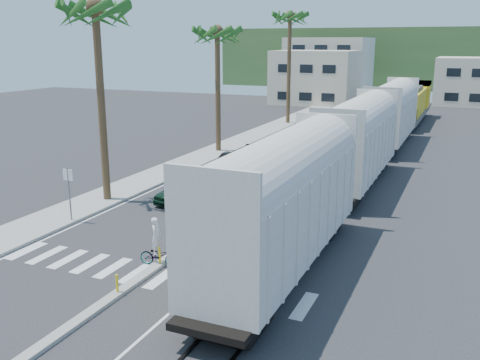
# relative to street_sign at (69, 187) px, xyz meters

# --- Properties ---
(ground) EXTENTS (140.00, 140.00, 0.00)m
(ground) POSITION_rel_street_sign_xyz_m (7.30, -2.00, -1.97)
(ground) COLOR #28282B
(ground) RESTS_ON ground
(sidewalk) EXTENTS (3.00, 90.00, 0.15)m
(sidewalk) POSITION_rel_street_sign_xyz_m (-1.20, 23.00, -1.90)
(sidewalk) COLOR gray
(sidewalk) RESTS_ON ground
(rails) EXTENTS (1.56, 100.00, 0.06)m
(rails) POSITION_rel_street_sign_xyz_m (12.30, 26.00, -1.94)
(rails) COLOR black
(rails) RESTS_ON ground
(median) EXTENTS (0.45, 60.00, 0.85)m
(median) POSITION_rel_street_sign_xyz_m (7.30, 17.96, -1.88)
(median) COLOR gray
(median) RESTS_ON ground
(crosswalk) EXTENTS (14.00, 2.20, 0.01)m
(crosswalk) POSITION_rel_street_sign_xyz_m (7.30, -4.00, -1.97)
(crosswalk) COLOR silver
(crosswalk) RESTS_ON ground
(lane_markings) EXTENTS (9.42, 90.00, 0.01)m
(lane_markings) POSITION_rel_street_sign_xyz_m (5.15, 23.00, -1.97)
(lane_markings) COLOR silver
(lane_markings) RESTS_ON ground
(freight_train) EXTENTS (3.00, 60.94, 5.85)m
(freight_train) POSITION_rel_street_sign_xyz_m (12.30, 19.13, 0.93)
(freight_train) COLOR beige
(freight_train) RESTS_ON ground
(palm_trees) EXTENTS (3.50, 37.20, 13.75)m
(palm_trees) POSITION_rel_street_sign_xyz_m (-0.80, 20.70, 8.84)
(palm_trees) COLOR brown
(palm_trees) RESTS_ON ground
(street_sign) EXTENTS (0.60, 0.08, 3.00)m
(street_sign) POSITION_rel_street_sign_xyz_m (0.00, 0.00, 0.00)
(street_sign) COLOR slate
(street_sign) RESTS_ON ground
(buildings) EXTENTS (38.00, 27.00, 10.00)m
(buildings) POSITION_rel_street_sign_xyz_m (0.89, 69.66, 2.39)
(buildings) COLOR beige
(buildings) RESTS_ON ground
(hillside) EXTENTS (80.00, 20.00, 12.00)m
(hillside) POSITION_rel_street_sign_xyz_m (7.30, 98.00, 4.03)
(hillside) COLOR #385628
(hillside) RESTS_ON ground
(car_lead) EXTENTS (2.22, 4.40, 1.42)m
(car_lead) POSITION_rel_street_sign_xyz_m (3.41, 5.81, -1.26)
(car_lead) COLOR black
(car_lead) RESTS_ON ground
(car_second) EXTENTS (2.25, 5.16, 1.64)m
(car_second) POSITION_rel_street_sign_xyz_m (3.79, 12.31, -1.15)
(car_second) COLOR black
(car_second) RESTS_ON ground
(car_third) EXTENTS (1.82, 4.45, 1.29)m
(car_third) POSITION_rel_street_sign_xyz_m (3.10, 16.19, -1.33)
(car_third) COLOR black
(car_third) RESTS_ON ground
(car_rear) EXTENTS (3.32, 5.57, 1.43)m
(car_rear) POSITION_rel_street_sign_xyz_m (4.49, 22.73, -1.26)
(car_rear) COLOR #B0B3B5
(car_rear) RESTS_ON ground
(cyclist) EXTENTS (1.00, 1.88, 2.15)m
(cyclist) POSITION_rel_street_sign_xyz_m (7.24, -2.99, -1.29)
(cyclist) COLOR #9EA0A5
(cyclist) RESTS_ON ground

